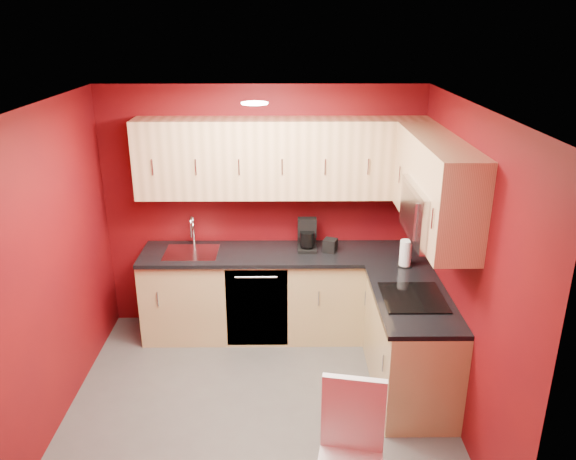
{
  "coord_description": "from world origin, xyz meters",
  "views": [
    {
      "loc": [
        0.21,
        -3.93,
        3.07
      ],
      "look_at": [
        0.25,
        0.55,
        1.38
      ],
      "focal_mm": 35.0,
      "sensor_mm": 36.0,
      "label": 1
    }
  ],
  "objects_px": {
    "napkin_holder": "(330,245)",
    "sink": "(192,248)",
    "coffee_maker": "(307,235)",
    "paper_towel": "(405,253)",
    "microwave": "(435,212)"
  },
  "relations": [
    {
      "from": "napkin_holder",
      "to": "sink",
      "type": "bearing_deg",
      "value": 179.68
    },
    {
      "from": "coffee_maker",
      "to": "paper_towel",
      "type": "xyz_separation_m",
      "value": [
        0.9,
        -0.39,
        -0.03
      ]
    },
    {
      "from": "microwave",
      "to": "sink",
      "type": "bearing_deg",
      "value": 154.4
    },
    {
      "from": "microwave",
      "to": "paper_towel",
      "type": "bearing_deg",
      "value": 94.56
    },
    {
      "from": "sink",
      "to": "napkin_holder",
      "type": "distance_m",
      "value": 1.37
    },
    {
      "from": "microwave",
      "to": "napkin_holder",
      "type": "bearing_deg",
      "value": 125.92
    },
    {
      "from": "napkin_holder",
      "to": "paper_towel",
      "type": "distance_m",
      "value": 0.76
    },
    {
      "from": "microwave",
      "to": "paper_towel",
      "type": "xyz_separation_m",
      "value": [
        -0.05,
        0.65,
        -0.62
      ]
    },
    {
      "from": "paper_towel",
      "to": "sink",
      "type": "bearing_deg",
      "value": 170.19
    },
    {
      "from": "microwave",
      "to": "napkin_holder",
      "type": "height_order",
      "value": "microwave"
    },
    {
      "from": "sink",
      "to": "microwave",
      "type": "bearing_deg",
      "value": -25.6
    },
    {
      "from": "sink",
      "to": "napkin_holder",
      "type": "relative_size",
      "value": 3.97
    },
    {
      "from": "paper_towel",
      "to": "microwave",
      "type": "bearing_deg",
      "value": -85.44
    },
    {
      "from": "paper_towel",
      "to": "napkin_holder",
      "type": "bearing_deg",
      "value": 152.71
    },
    {
      "from": "microwave",
      "to": "napkin_holder",
      "type": "distance_m",
      "value": 1.41
    }
  ]
}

